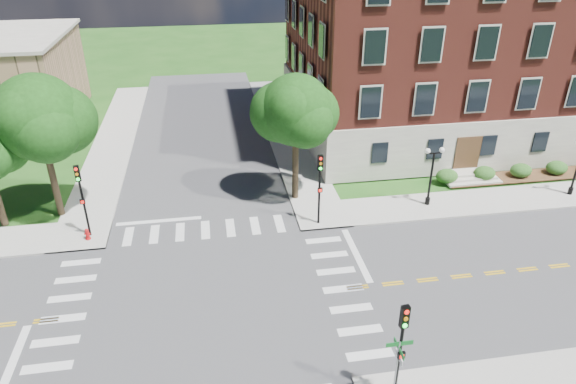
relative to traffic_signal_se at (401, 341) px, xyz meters
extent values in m
plane|color=#1C4E15|center=(-7.44, 7.28, -3.19)|extent=(160.00, 160.00, 0.00)
cube|color=#3D3D3F|center=(-7.44, 7.28, -3.18)|extent=(90.00, 12.00, 0.01)
cube|color=#3D3D3F|center=(-7.44, 7.28, -3.18)|extent=(12.00, 90.00, 0.01)
cube|color=#9E9B93|center=(15.56, 15.03, -3.13)|extent=(34.00, 3.50, 0.12)
cube|color=#9E9B93|center=(0.31, 30.28, -3.13)|extent=(3.50, 34.00, 0.12)
cube|color=#9E9B93|center=(-15.19, 30.28, -3.13)|extent=(3.50, 34.00, 0.12)
cube|color=silver|center=(1.36, 10.28, -3.19)|extent=(0.40, 5.50, 0.00)
cube|color=#A49C90|center=(16.56, 29.28, -0.97)|extent=(30.00, 20.00, 4.20)
cube|color=maroon|center=(16.56, 29.28, 7.03)|extent=(29.55, 19.70, 11.80)
cube|color=#472D19|center=(12.56, 19.24, -1.37)|extent=(2.00, 0.10, 2.80)
cylinder|color=#332819|center=(-16.93, 17.91, -1.00)|extent=(0.44, 0.44, 4.12)
sphere|color=#163D10|center=(-16.93, 17.91, 3.75)|extent=(5.39, 5.39, 5.39)
cylinder|color=#332819|center=(-1.02, 17.70, -1.02)|extent=(0.44, 0.44, 4.09)
sphere|color=#163D10|center=(-1.02, 17.70, 3.42)|extent=(4.78, 4.78, 4.78)
cylinder|color=black|center=(0.00, 0.02, -1.17)|extent=(0.14, 0.14, 3.80)
cube|color=black|center=(0.00, 0.02, 1.23)|extent=(0.35, 0.26, 1.00)
cylinder|color=red|center=(0.00, -0.11, 1.56)|extent=(0.19, 0.07, 0.18)
cylinder|color=orange|center=(0.00, -0.11, 1.23)|extent=(0.19, 0.07, 0.18)
cylinder|color=#19E533|center=(0.00, -0.11, 0.90)|extent=(0.19, 0.07, 0.18)
cube|color=black|center=(0.00, -0.16, -0.57)|extent=(0.31, 0.16, 0.30)
cylinder|color=black|center=(-0.14, 14.01, -1.17)|extent=(0.14, 0.14, 3.80)
cube|color=black|center=(-0.14, 14.01, 1.23)|extent=(0.33, 0.24, 1.00)
cylinder|color=red|center=(-0.14, 13.88, 1.56)|extent=(0.18, 0.06, 0.18)
cylinder|color=orange|center=(-0.14, 13.88, 1.23)|extent=(0.18, 0.06, 0.18)
cylinder|color=#19E533|center=(-0.14, 13.88, 0.90)|extent=(0.18, 0.06, 0.18)
cube|color=black|center=(-0.14, 13.83, -0.57)|extent=(0.31, 0.14, 0.30)
cylinder|color=black|center=(-14.56, 14.88, -1.17)|extent=(0.14, 0.14, 3.80)
cube|color=black|center=(-14.56, 14.88, 1.23)|extent=(0.36, 0.29, 1.00)
cylinder|color=red|center=(-14.56, 14.75, 1.56)|extent=(0.19, 0.09, 0.18)
cylinder|color=orange|center=(-14.56, 14.75, 1.23)|extent=(0.19, 0.09, 0.18)
cylinder|color=#19E533|center=(-14.56, 14.75, 0.90)|extent=(0.19, 0.09, 0.18)
cube|color=black|center=(-14.56, 14.70, -0.57)|extent=(0.32, 0.18, 0.30)
cylinder|color=black|center=(7.85, 15.20, -2.82)|extent=(0.32, 0.32, 0.50)
cylinder|color=black|center=(7.85, 15.20, -1.17)|extent=(0.16, 0.16, 3.80)
cube|color=black|center=(7.85, 15.20, 0.78)|extent=(1.00, 0.06, 0.06)
sphere|color=white|center=(7.35, 15.20, 0.98)|extent=(0.36, 0.36, 0.36)
sphere|color=white|center=(8.35, 15.20, 0.98)|extent=(0.36, 0.36, 0.36)
cylinder|color=black|center=(18.60, 14.96, -2.82)|extent=(0.32, 0.32, 0.50)
cylinder|color=black|center=(18.60, 14.96, -1.17)|extent=(0.16, 0.16, 3.80)
cylinder|color=gray|center=(-0.08, -0.05, -1.52)|extent=(0.07, 0.07, 3.10)
cube|color=#0B5E1D|center=(-0.08, -0.05, -0.07)|extent=(1.10, 0.03, 0.20)
cube|color=#0B5E1D|center=(-0.08, -0.05, -0.32)|extent=(0.03, 1.10, 0.20)
cube|color=silver|center=(-0.03, -0.05, -0.77)|extent=(0.03, 0.75, 0.25)
cylinder|color=#B30D0F|center=(-14.61, 14.41, -3.02)|extent=(0.32, 0.32, 0.10)
cylinder|color=#B30D0F|center=(-14.61, 14.41, -2.77)|extent=(0.22, 0.22, 0.60)
sphere|color=#B30D0F|center=(-14.61, 14.41, -2.44)|extent=(0.24, 0.24, 0.24)
cylinder|color=#B30D0F|center=(-14.61, 14.41, -2.69)|extent=(0.35, 0.12, 0.12)
cylinder|color=#B30D0F|center=(-14.61, 14.41, -2.69)|extent=(0.12, 0.35, 0.12)
camera|label=1|loc=(-6.73, -13.87, 14.43)|focal=32.00mm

